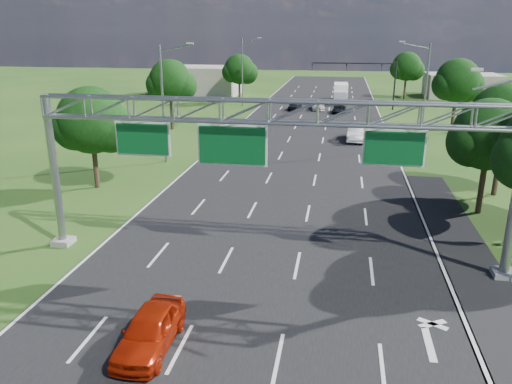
% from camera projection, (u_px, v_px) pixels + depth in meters
% --- Properties ---
extents(ground, '(220.00, 220.00, 0.00)m').
position_uv_depth(ground, '(296.00, 168.00, 42.29)').
color(ground, '#1F4314').
rests_on(ground, ground).
extents(road, '(18.00, 180.00, 0.02)m').
position_uv_depth(road, '(296.00, 168.00, 42.29)').
color(road, black).
rests_on(road, ground).
extents(road_flare, '(3.00, 30.00, 0.02)m').
position_uv_depth(road_flare, '(464.00, 256.00, 25.65)').
color(road_flare, black).
rests_on(road_flare, ground).
extents(sign_gantry, '(23.50, 1.00, 9.56)m').
position_uv_depth(sign_gantry, '(270.00, 125.00, 23.23)').
color(sign_gantry, gray).
rests_on(sign_gantry, ground).
extents(traffic_signal, '(12.21, 0.24, 7.00)m').
position_uv_depth(traffic_signal, '(371.00, 74.00, 72.33)').
color(traffic_signal, black).
rests_on(traffic_signal, ground).
extents(streetlight_l_near, '(2.97, 0.22, 10.16)m').
position_uv_depth(streetlight_l_near, '(165.00, 99.00, 42.38)').
color(streetlight_l_near, gray).
rests_on(streetlight_l_near, ground).
extents(streetlight_l_far, '(2.97, 0.22, 10.16)m').
position_uv_depth(streetlight_l_far, '(244.00, 69.00, 75.21)').
color(streetlight_l_far, gray).
rests_on(streetlight_l_far, ground).
extents(streetlight_r_mid, '(2.97, 0.22, 10.16)m').
position_uv_depth(streetlight_r_mid, '(424.00, 90.00, 48.14)').
color(streetlight_r_mid, gray).
rests_on(streetlight_r_mid, ground).
extents(tree_verge_la, '(5.76, 4.80, 7.40)m').
position_uv_depth(tree_verge_la, '(93.00, 124.00, 35.59)').
color(tree_verge_la, '#2D2116').
rests_on(tree_verge_la, ground).
extents(tree_verge_lb, '(5.76, 4.80, 8.06)m').
position_uv_depth(tree_verge_lb, '(171.00, 82.00, 57.28)').
color(tree_verge_lb, '#2D2116').
rests_on(tree_verge_lb, ground).
extents(tree_verge_lc, '(5.76, 4.80, 7.62)m').
position_uv_depth(tree_verge_lc, '(240.00, 71.00, 80.38)').
color(tree_verge_lc, '#2D2116').
rests_on(tree_verge_lc, ground).
extents(tree_verge_rd, '(5.76, 4.80, 8.28)m').
position_uv_depth(tree_verge_rd, '(458.00, 83.00, 54.90)').
color(tree_verge_rd, '#2D2116').
rests_on(tree_verge_rd, ground).
extents(tree_verge_re, '(5.76, 4.80, 7.84)m').
position_uv_depth(tree_verge_re, '(407.00, 68.00, 83.49)').
color(tree_verge_re, '#2D2116').
rests_on(tree_verge_re, ground).
extents(building_left, '(14.00, 10.00, 5.00)m').
position_uv_depth(building_left, '(199.00, 81.00, 90.06)').
color(building_left, '#A4978A').
rests_on(building_left, ground).
extents(building_right, '(12.00, 9.00, 4.00)m').
position_uv_depth(building_right, '(462.00, 86.00, 86.60)').
color(building_right, '#A4978A').
rests_on(building_right, ground).
extents(red_coupe, '(1.72, 4.25, 1.45)m').
position_uv_depth(red_coupe, '(150.00, 330.00, 18.06)').
color(red_coupe, '#B22008').
rests_on(red_coupe, ground).
extents(car_queue_a, '(2.25, 4.67, 1.31)m').
position_uv_depth(car_queue_a, '(318.00, 105.00, 73.36)').
color(car_queue_a, silver).
rests_on(car_queue_a, ground).
extents(car_queue_b, '(1.97, 3.99, 1.09)m').
position_uv_depth(car_queue_b, '(339.00, 109.00, 70.25)').
color(car_queue_b, black).
rests_on(car_queue_b, ground).
extents(car_queue_c, '(1.98, 3.95, 1.29)m').
position_uv_depth(car_queue_c, '(295.00, 106.00, 73.02)').
color(car_queue_c, black).
rests_on(car_queue_c, ground).
extents(car_queue_d, '(2.04, 5.12, 1.66)m').
position_uv_depth(car_queue_d, '(356.00, 133.00, 52.54)').
color(car_queue_d, white).
rests_on(car_queue_d, ground).
extents(box_truck, '(2.34, 7.66, 2.89)m').
position_uv_depth(box_truck, '(341.00, 93.00, 81.10)').
color(box_truck, white).
rests_on(box_truck, ground).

